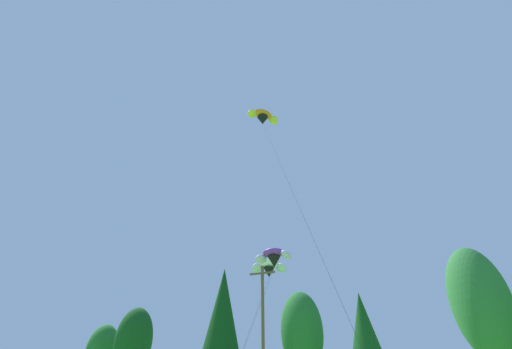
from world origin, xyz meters
name	(u,v)px	position (x,y,z in m)	size (l,w,h in m)	color
treeline_tree_b	(133,341)	(-24.22, 40.57, 5.91)	(4.44, 4.44, 9.77)	#472D19
treeline_tree_c	(223,312)	(-13.33, 42.41, 8.84)	(4.70, 4.70, 14.10)	#472D19
treeline_tree_d	(302,331)	(-4.11, 43.99, 6.56)	(4.73, 4.73, 10.84)	#472D19
treeline_tree_e	(364,330)	(2.59, 44.27, 6.47)	(3.87, 3.87, 10.33)	#472D19
treeline_tree_f	(480,302)	(14.40, 45.71, 8.75)	(5.70, 5.70, 14.44)	#472D19
utility_pole	(263,329)	(-3.73, 30.07, 5.32)	(2.20, 0.26, 10.11)	brown
parafoil_kite_high_purple	(274,257)	(-3.17, 31.51, 11.25)	(3.75, 11.81, 10.84)	purple
parafoil_kite_mid_orange	(263,117)	(-3.13, 29.06, 25.48)	(9.44, 11.41, 24.79)	orange
parafoil_kite_far_white	(269,268)	(-5.13, 35.93, 11.65)	(4.70, 16.53, 11.38)	white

